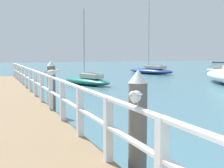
# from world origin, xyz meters

# --- Properties ---
(pier_deck) EXTENTS (2.33, 23.68, 0.53)m
(pier_deck) POSITION_xyz_m (0.00, 11.84, 0.26)
(pier_deck) COLOR #846B4C
(pier_deck) RESTS_ON ground_plane
(pier_railing) EXTENTS (0.12, 22.20, 1.00)m
(pier_railing) POSITION_xyz_m (1.09, 11.84, 1.15)
(pier_railing) COLOR white
(pier_railing) RESTS_ON pier_deck
(dock_piling_near) EXTENTS (0.29, 0.29, 1.95)m
(dock_piling_near) POSITION_xyz_m (1.47, 3.71, 0.98)
(dock_piling_near) COLOR #6B6056
(dock_piling_near) RESTS_ON ground_plane
(dock_piling_far) EXTENTS (0.29, 0.29, 1.95)m
(dock_piling_far) POSITION_xyz_m (1.47, 10.56, 0.98)
(dock_piling_far) COLOR #6B6056
(dock_piling_far) RESTS_ON ground_plane
(seagull_foreground) EXTENTS (0.33, 0.41, 0.21)m
(seagull_foreground) POSITION_xyz_m (1.08, 3.01, 1.66)
(seagull_foreground) COLOR white
(seagull_foreground) RESTS_ON pier_railing
(seagull_background) EXTENTS (0.48, 0.19, 0.21)m
(seagull_background) POSITION_xyz_m (1.09, 8.43, 1.66)
(seagull_background) COLOR white
(seagull_background) RESTS_ON pier_railing
(boat_0) EXTENTS (2.57, 4.24, 1.24)m
(boat_0) POSITION_xyz_m (25.29, 29.14, 0.41)
(boat_0) COLOR white
(boat_0) RESTS_ON ground_plane
(boat_5) EXTENTS (2.94, 5.02, 5.31)m
(boat_5) POSITION_xyz_m (5.80, 20.37, 0.33)
(boat_5) COLOR #197266
(boat_5) RESTS_ON ground_plane
(boat_6) EXTENTS (3.77, 6.34, 7.96)m
(boat_6) POSITION_xyz_m (15.78, 29.19, 0.39)
(boat_6) COLOR navy
(boat_6) RESTS_ON ground_plane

